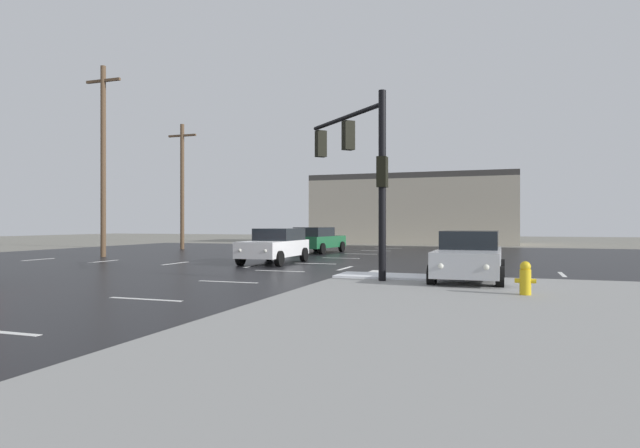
# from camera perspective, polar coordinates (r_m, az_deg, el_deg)

# --- Properties ---
(ground_plane) EXTENTS (120.00, 120.00, 0.00)m
(ground_plane) POSITION_cam_1_polar(r_m,az_deg,el_deg) (22.20, -2.29, -4.66)
(ground_plane) COLOR slate
(road_asphalt) EXTENTS (44.00, 44.00, 0.02)m
(road_asphalt) POSITION_cam_1_polar(r_m,az_deg,el_deg) (22.20, -2.29, -4.64)
(road_asphalt) COLOR black
(road_asphalt) RESTS_ON ground_plane
(snow_strip_curbside) EXTENTS (4.00, 1.60, 0.06)m
(snow_strip_curbside) POSITION_cam_1_polar(r_m,az_deg,el_deg) (16.97, 8.63, -5.54)
(snow_strip_curbside) COLOR white
(snow_strip_curbside) RESTS_ON sidewalk_corner
(lane_markings) EXTENTS (36.15, 36.15, 0.01)m
(lane_markings) POSITION_cam_1_polar(r_m,az_deg,el_deg) (20.50, -0.55, -4.99)
(lane_markings) COLOR silver
(lane_markings) RESTS_ON road_asphalt
(traffic_signal_mast) EXTENTS (3.42, 3.44, 5.60)m
(traffic_signal_mast) POSITION_cam_1_polar(r_m,az_deg,el_deg) (17.00, 4.31, 7.03)
(traffic_signal_mast) COLOR black
(traffic_signal_mast) RESTS_ON sidewalk_corner
(fire_hydrant) EXTENTS (0.48, 0.26, 0.79)m
(fire_hydrant) POSITION_cam_1_polar(r_m,az_deg,el_deg) (13.55, 21.09, -5.40)
(fire_hydrant) COLOR gold
(fire_hydrant) RESTS_ON sidewalk_corner
(strip_building_background) EXTENTS (18.13, 8.00, 6.25)m
(strip_building_background) POSITION_cam_1_polar(r_m,az_deg,el_deg) (50.39, 10.11, 1.52)
(strip_building_background) COLOR #BCB29E
(strip_building_background) RESTS_ON ground_plane
(sedan_green) EXTENTS (2.37, 4.66, 1.58)m
(sedan_green) POSITION_cam_1_polar(r_m,az_deg,el_deg) (32.89, -0.24, -1.64)
(sedan_green) COLOR #195933
(sedan_green) RESTS_ON road_asphalt
(sedan_white) EXTENTS (2.08, 4.56, 1.58)m
(sedan_white) POSITION_cam_1_polar(r_m,az_deg,el_deg) (24.42, -4.79, -2.23)
(sedan_white) COLOR white
(sedan_white) RESTS_ON road_asphalt
(sedan_silver) EXTENTS (2.04, 4.55, 1.58)m
(sedan_silver) POSITION_cam_1_polar(r_m,az_deg,el_deg) (16.83, 15.67, -3.26)
(sedan_silver) COLOR #B7BABF
(sedan_silver) RESTS_ON road_asphalt
(utility_pole_far) EXTENTS (2.20, 0.28, 10.37)m
(utility_pole_far) POSITION_cam_1_polar(r_m,az_deg,el_deg) (31.40, -22.15, 6.60)
(utility_pole_far) COLOR brown
(utility_pole_far) RESTS_ON ground_plane
(utility_pole_distant) EXTENTS (2.20, 0.28, 8.84)m
(utility_pole_distant) POSITION_cam_1_polar(r_m,az_deg,el_deg) (39.00, -14.50, 4.18)
(utility_pole_distant) COLOR brown
(utility_pole_distant) RESTS_ON ground_plane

